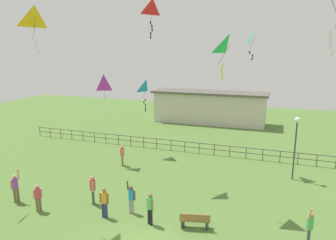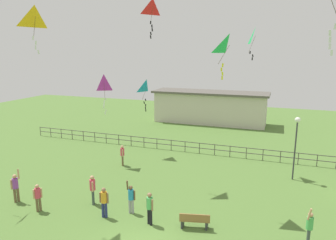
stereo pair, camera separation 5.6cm
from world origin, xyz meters
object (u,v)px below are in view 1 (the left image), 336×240
Objects in this scene: lamppost at (296,135)px; kite_1 at (255,36)px; person_0 at (150,206)px; person_2 at (15,186)px; kite_8 at (35,18)px; person_3 at (38,196)px; kite_0 at (153,8)px; kite_7 at (229,46)px; park_bench at (195,220)px; person_7 at (93,188)px; person_4 at (131,197)px; kite_4 at (146,88)px; person_1 at (104,200)px; kite_3 at (104,85)px; person_6 at (122,154)px; person_5 at (310,226)px.

kite_1 is (-3.13, 1.37, 6.44)m from lamppost.
person_0 is 8.27m from person_2.
person_3 is at bearing -178.39° from kite_8.
kite_0 is at bearing 44.33° from person_2.
kite_0 reaches higher than kite_1.
kite_7 is (3.13, 3.19, 7.86)m from person_0.
person_7 reaches higher than park_bench.
lamppost reaches higher than park_bench.
person_3 is (-6.27, -0.85, -0.09)m from person_0.
person_7 is at bearing 175.97° from person_4.
kite_1 is at bearing 60.48° from person_4.
park_bench is at bearing -55.15° from kite_4.
kite_0 reaches higher than lamppost.
person_2 is at bearing -177.62° from person_1.
person_4 is at bearing -50.50° from kite_3.
lamppost reaches higher than person_6.
kite_3 is at bearing 133.19° from person_0.
person_3 is 12.91m from kite_0.
kite_8 reaches higher than kite_7.
kite_1 reaches higher than lamppost.
person_0 is 0.76× the size of kite_7.
person_4 is (-3.64, 0.33, 0.47)m from park_bench.
lamppost is 12.47m from kite_0.
person_0 is 10.67m from kite_8.
kite_4 is 1.16× the size of kite_7.
lamppost is 11.29m from person_0.
person_7 is (-3.91, 0.88, 0.01)m from person_0.
person_5 is at bearing 4.74° from park_bench.
lamppost reaches higher than person_4.
person_4 reaches higher than person_3.
person_2 is at bearing -135.67° from kite_0.
lamppost is 9.87m from park_bench.
kite_4 is at bearing 108.37° from person_4.
kite_4 reaches higher than lamppost.
person_4 is 7.39m from person_6.
person_5 is at bearing 5.63° from person_1.
person_2 reaches higher than person_0.
lamppost is 8.72m from kite_7.
person_7 is at bearing 36.23° from person_3.
kite_8 is (-4.00, -1.52, 9.22)m from person_4.
kite_3 is (-13.67, -1.47, 3.00)m from lamppost.
person_1 is 3.80m from person_3.
person_0 is 11.88m from kite_0.
kite_0 is at bearing 110.07° from person_0.
person_5 is 15.83m from kite_4.
park_bench is 0.68× the size of kite_7.
person_7 is at bearing 167.33° from person_0.
kite_4 reaches higher than person_0.
person_4 is 0.82× the size of kite_7.
kite_0 is (0.46, 5.82, 10.28)m from person_1.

